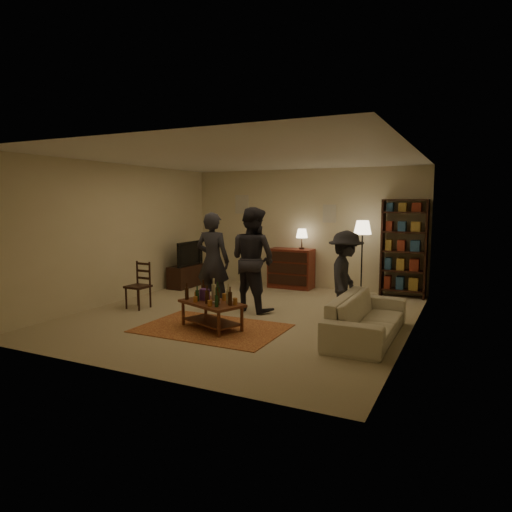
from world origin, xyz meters
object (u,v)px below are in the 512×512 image
Objects in this scene: sofa at (367,317)px; person_by_sofa at (345,277)px; coffee_table at (212,304)px; bookshelf at (404,247)px; dresser at (291,267)px; person_left at (213,261)px; dining_chair at (140,283)px; person_right at (253,259)px; tv_stand at (186,270)px; floor_lamp at (362,233)px.

person_by_sofa is at bearing 37.46° from sofa.
person_by_sofa is at bearing 34.83° from coffee_table.
bookshelf is at bearing -18.26° from person_by_sofa.
person_left is at bearing -102.15° from dresser.
person_right is at bearing 22.96° from dining_chair.
person_right is at bearing -30.34° from tv_stand.
floor_lamp is (3.48, 2.78, 0.88)m from dining_chair.
tv_stand reaches higher than dining_chair.
person_by_sofa is (0.23, -2.19, -0.58)m from floor_lamp.
coffee_table is at bearing 118.75° from person_by_sofa.
person_by_sofa reaches higher than sofa.
person_left is (-2.21, -2.27, -0.45)m from floor_lamp.
person_by_sofa is at bearing -102.18° from bookshelf.
dining_chair is 3.77m from person_by_sofa.
coffee_table is 2.19m from person_by_sofa.
dining_chair is 0.58× the size of person_by_sofa.
person_right is (2.41, -1.41, 0.55)m from tv_stand.
floor_lamp is at bearing 9.36° from tv_stand.
person_left is at bearing 32.88° from person_right.
dresser is 0.73× the size of person_right.
dining_chair is 4.54m from floor_lamp.
dresser is 2.37m from person_right.
person_left is (1.27, 0.51, 0.43)m from dining_chair.
floor_lamp reaches higher than person_by_sofa.
person_right is 1.75m from person_by_sofa.
dresser is (2.25, 0.91, 0.09)m from tv_stand.
tv_stand is 0.78× the size of dresser.
dining_chair is at bearing 18.35° from person_left.
dresser reaches higher than tv_stand.
bookshelf reaches higher than floor_lamp.
person_left is 0.95× the size of person_right.
person_left is (-0.55, -2.54, 0.41)m from dresser.
tv_stand is 4.44m from person_by_sofa.
floor_lamp is (1.66, -0.27, 0.86)m from dresser.
dresser is at bearing -70.51° from person_right.
floor_lamp is (-0.78, -0.34, 0.30)m from bookshelf.
dining_chair is 2.18m from tv_stand.
tv_stand is 4.08m from floor_lamp.
tv_stand is 4.84m from bookshelf.
coffee_table is 1.42m from person_left.
sofa is at bearing -148.62° from person_by_sofa.
dresser reaches higher than coffee_table.
person_by_sofa is (4.14, -1.55, 0.37)m from tv_stand.
coffee_table is 0.56× the size of sofa.
person_right is 1.24× the size of person_by_sofa.
dresser is 3.93m from sofa.
person_left reaches higher than dresser.
bookshelf is (4.69, 0.98, 0.65)m from tv_stand.
dining_chair is at bearing 89.15° from sofa.
person_right reaches higher than tv_stand.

